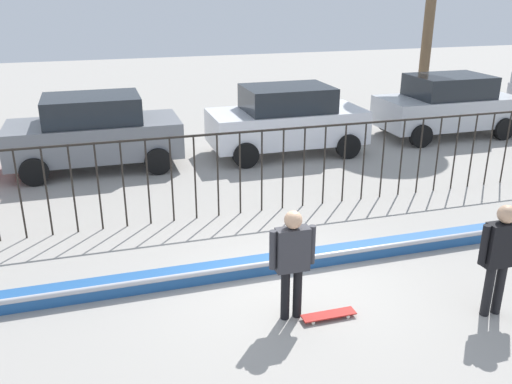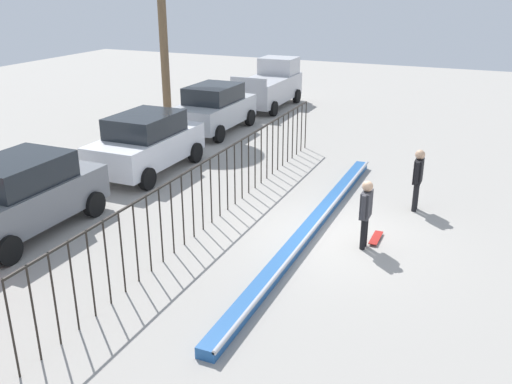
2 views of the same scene
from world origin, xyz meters
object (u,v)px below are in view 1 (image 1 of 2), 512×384
at_px(skateboarder, 292,255).
at_px(parked_car_gray, 94,132).
at_px(camera_operator, 500,251).
at_px(skateboard, 329,315).
at_px(parked_car_silver, 447,105).
at_px(parked_car_white, 287,120).

relative_size(skateboarder, parked_car_gray, 0.39).
distance_m(camera_operator, parked_car_gray, 10.15).
relative_size(skateboard, parked_car_silver, 0.19).
xyz_separation_m(skateboarder, parked_car_white, (2.72, 7.77, -0.02)).
height_order(skateboarder, camera_operator, camera_operator).
relative_size(skateboard, parked_car_white, 0.19).
relative_size(parked_car_white, parked_car_silver, 1.00).
bearing_deg(parked_car_gray, parked_car_silver, 0.04).
distance_m(skateboarder, parked_car_gray, 8.29).
relative_size(skateboarder, camera_operator, 0.97).
bearing_deg(camera_operator, skateboard, 0.63).
distance_m(skateboarder, parked_car_silver, 11.55).
distance_m(skateboard, parked_car_silver, 11.37).
xyz_separation_m(parked_car_white, parked_car_silver, (5.46, 0.38, 0.00)).
bearing_deg(skateboard, parked_car_silver, 58.73).
distance_m(skateboard, parked_car_white, 8.31).
xyz_separation_m(skateboarder, parked_car_silver, (8.17, 8.15, -0.02)).
bearing_deg(parked_car_white, parked_car_silver, 7.94).
height_order(skateboarder, skateboard, skateboarder).
bearing_deg(skateboarder, parked_car_white, 52.79).
bearing_deg(skateboard, skateboarder, 170.57).
relative_size(skateboarder, skateboard, 2.07).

